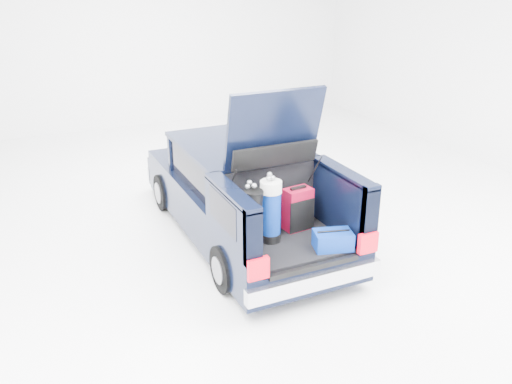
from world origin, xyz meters
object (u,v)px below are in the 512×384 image
car (239,192)px  black_golf_bag (251,218)px  red_suitcase (298,209)px  blue_golf_bag (271,211)px  blue_duffel (333,240)px

car → black_golf_bag: car is taller
red_suitcase → blue_golf_bag: (-0.47, -0.15, 0.13)m
red_suitcase → blue_golf_bag: bearing=-168.8°
red_suitcase → black_golf_bag: black_golf_bag is taller
blue_duffel → blue_golf_bag: bearing=155.1°
blue_golf_bag → blue_duffel: bearing=-36.1°
car → blue_duffel: (0.40, -2.01, 0.04)m
red_suitcase → black_golf_bag: bearing=-171.2°
black_golf_bag → blue_golf_bag: size_ratio=0.95×
blue_golf_bag → red_suitcase: bearing=21.8°
blue_golf_bag → blue_duffel: (0.61, -0.52, -0.30)m
car → blue_golf_bag: bearing=-97.8°
blue_duffel → car: bearing=116.8°
black_golf_bag → blue_duffel: size_ratio=1.64×
red_suitcase → blue_duffel: red_suitcase is taller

